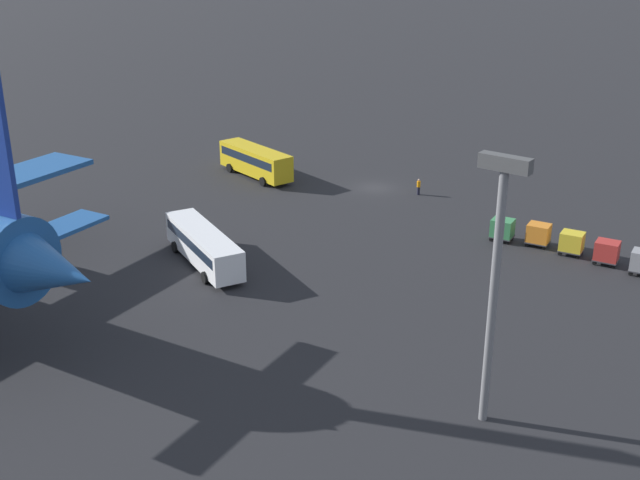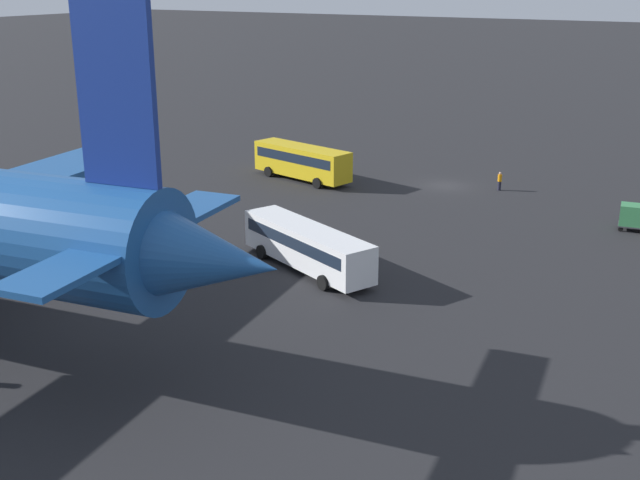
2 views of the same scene
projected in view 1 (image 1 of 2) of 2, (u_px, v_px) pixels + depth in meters
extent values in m
plane|color=#232326|center=(374.00, 188.00, 87.33)|extent=(600.00, 600.00, 0.00)
cone|color=#1E5193|center=(46.00, 269.00, 48.43)|extent=(8.08, 6.07, 5.20)
cube|color=#1E5193|center=(8.00, 250.00, 49.73)|extent=(4.43, 15.23, 0.28)
cube|color=gold|center=(256.00, 161.00, 90.45)|extent=(11.11, 5.21, 2.85)
cube|color=#192333|center=(255.00, 156.00, 90.27)|extent=(10.28, 5.04, 0.91)
cylinder|color=black|center=(230.00, 168.00, 92.57)|extent=(1.04, 0.53, 1.00)
cylinder|color=black|center=(249.00, 164.00, 94.19)|extent=(1.04, 0.53, 1.00)
cylinder|color=black|center=(263.00, 182.00, 87.74)|extent=(1.04, 0.53, 1.00)
cylinder|color=black|center=(283.00, 177.00, 89.35)|extent=(1.04, 0.53, 1.00)
cube|color=white|center=(204.00, 245.00, 67.27)|extent=(11.86, 7.29, 2.55)
cube|color=#192333|center=(203.00, 240.00, 67.10)|extent=(11.01, 6.93, 0.82)
cylinder|color=black|center=(175.00, 247.00, 70.13)|extent=(1.03, 0.69, 1.00)
cylinder|color=black|center=(204.00, 242.00, 71.33)|extent=(1.03, 0.69, 1.00)
cylinder|color=black|center=(205.00, 278.00, 64.12)|extent=(1.03, 0.69, 1.00)
cylinder|color=black|center=(236.00, 271.00, 65.32)|extent=(1.03, 0.69, 1.00)
cylinder|color=#1E1E2D|center=(418.00, 191.00, 84.99)|extent=(0.32, 0.32, 0.85)
cylinder|color=orange|center=(419.00, 184.00, 84.71)|extent=(0.38, 0.38, 0.65)
sphere|color=tan|center=(419.00, 180.00, 84.55)|extent=(0.24, 0.24, 0.24)
cylinder|color=black|center=(631.00, 274.00, 65.64)|extent=(0.37, 0.17, 0.36)
cylinder|color=black|center=(633.00, 268.00, 66.67)|extent=(0.37, 0.17, 0.36)
cube|color=#38383D|center=(606.00, 260.00, 67.74)|extent=(2.20, 1.92, 0.10)
cube|color=#B72D28|center=(607.00, 250.00, 67.42)|extent=(2.09, 1.83, 1.60)
cylinder|color=black|center=(594.00, 263.00, 67.66)|extent=(0.37, 0.17, 0.36)
cylinder|color=black|center=(598.00, 258.00, 68.69)|extent=(0.37, 0.17, 0.36)
cylinder|color=black|center=(613.00, 267.00, 66.96)|extent=(0.37, 0.17, 0.36)
cylinder|color=black|center=(616.00, 261.00, 67.99)|extent=(0.37, 0.17, 0.36)
cube|color=#38383D|center=(571.00, 250.00, 69.67)|extent=(2.20, 1.92, 0.10)
cube|color=gold|center=(572.00, 241.00, 69.35)|extent=(2.09, 1.83, 1.60)
cylinder|color=black|center=(560.00, 254.00, 69.58)|extent=(0.37, 0.17, 0.36)
cylinder|color=black|center=(564.00, 249.00, 70.62)|extent=(0.37, 0.17, 0.36)
cylinder|color=black|center=(578.00, 257.00, 68.89)|extent=(0.37, 0.17, 0.36)
cylinder|color=black|center=(581.00, 252.00, 69.92)|extent=(0.37, 0.17, 0.36)
cube|color=#38383D|center=(538.00, 242.00, 71.55)|extent=(2.20, 1.92, 0.10)
cube|color=orange|center=(539.00, 233.00, 71.24)|extent=(2.09, 1.83, 1.60)
cylinder|color=black|center=(527.00, 245.00, 71.47)|extent=(0.37, 0.17, 0.36)
cylinder|color=black|center=(531.00, 240.00, 72.50)|extent=(0.37, 0.17, 0.36)
cylinder|color=black|center=(544.00, 248.00, 70.77)|extent=(0.37, 0.17, 0.36)
cylinder|color=black|center=(548.00, 243.00, 71.81)|extent=(0.37, 0.17, 0.36)
cube|color=#38383D|center=(502.00, 236.00, 72.74)|extent=(2.20, 1.92, 0.10)
cube|color=#38844C|center=(502.00, 228.00, 72.42)|extent=(2.09, 1.83, 1.60)
cylinder|color=black|center=(491.00, 240.00, 72.65)|extent=(0.37, 0.17, 0.36)
cylinder|color=black|center=(496.00, 235.00, 73.69)|extent=(0.37, 0.17, 0.36)
cylinder|color=black|center=(507.00, 243.00, 71.96)|extent=(0.37, 0.17, 0.36)
cylinder|color=black|center=(512.00, 238.00, 72.99)|extent=(0.37, 0.17, 0.36)
cylinder|color=slate|center=(493.00, 302.00, 44.04)|extent=(0.50, 0.50, 15.10)
cube|color=#4C4C4C|center=(505.00, 163.00, 41.09)|extent=(2.80, 0.70, 0.80)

